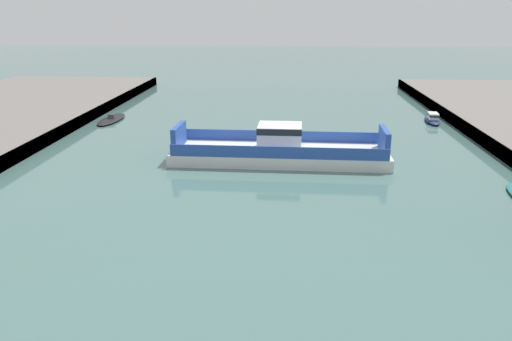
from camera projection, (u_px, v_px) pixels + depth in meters
chain_ferry at (280, 150)px, 49.45m from camera, size 20.78×7.03×3.51m
moored_boat_near_left at (432, 119)px, 66.37m from camera, size 2.14×5.97×1.28m
moored_boat_far_left at (112, 119)px, 67.33m from camera, size 2.63×7.85×0.88m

